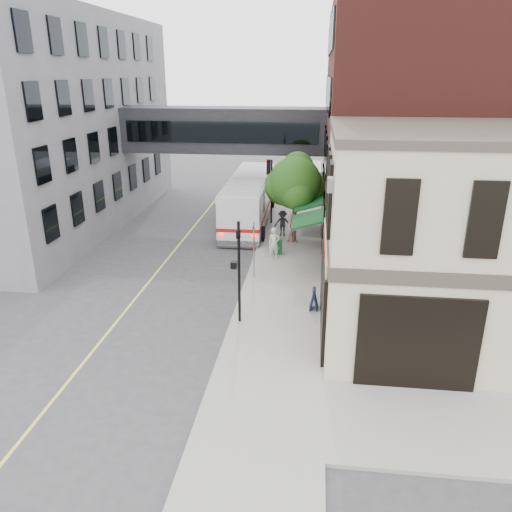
% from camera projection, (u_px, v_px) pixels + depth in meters
% --- Properties ---
extents(ground, '(120.00, 120.00, 0.00)m').
position_uv_depth(ground, '(222.00, 347.00, 19.86)').
color(ground, '#38383A').
rests_on(ground, ground).
extents(sidewalk_main, '(4.00, 60.00, 0.15)m').
position_uv_depth(sidewalk_main, '(291.00, 238.00, 32.64)').
color(sidewalk_main, gray).
rests_on(sidewalk_main, ground).
extents(corner_building, '(10.19, 8.12, 8.45)m').
position_uv_depth(corner_building, '(458.00, 240.00, 19.25)').
color(corner_building, '#C0B792').
rests_on(corner_building, ground).
extents(brick_building, '(13.76, 18.00, 14.00)m').
position_uv_depth(brick_building, '(426.00, 130.00, 30.26)').
color(brick_building, '#481B16').
rests_on(brick_building, ground).
extents(opposite_building, '(14.00, 24.00, 14.00)m').
position_uv_depth(opposite_building, '(19.00, 123.00, 34.21)').
color(opposite_building, slate).
rests_on(opposite_building, ground).
extents(skyway_bridge, '(14.00, 3.18, 3.00)m').
position_uv_depth(skyway_bridge, '(225.00, 130.00, 34.68)').
color(skyway_bridge, black).
rests_on(skyway_bridge, ground).
extents(traffic_signal_near, '(0.44, 0.22, 4.60)m').
position_uv_depth(traffic_signal_near, '(238.00, 260.00, 20.64)').
color(traffic_signal_near, black).
rests_on(traffic_signal_near, sidewalk_main).
extents(traffic_signal_far, '(0.53, 0.28, 4.50)m').
position_uv_depth(traffic_signal_far, '(270.00, 179.00, 34.49)').
color(traffic_signal_far, black).
rests_on(traffic_signal_far, sidewalk_main).
extents(street_sign_pole, '(0.08, 0.75, 3.00)m').
position_uv_depth(street_sign_pole, '(254.00, 245.00, 25.65)').
color(street_sign_pole, gray).
rests_on(street_sign_pole, sidewalk_main).
extents(street_tree, '(3.80, 3.20, 5.60)m').
position_uv_depth(street_tree, '(295.00, 183.00, 30.55)').
color(street_tree, '#382619').
rests_on(street_tree, sidewalk_main).
extents(lane_marking, '(0.12, 40.00, 0.01)m').
position_uv_depth(lane_marking, '(170.00, 256.00, 29.72)').
color(lane_marking, '#D8CC4C').
rests_on(lane_marking, ground).
extents(bus, '(3.06, 12.19, 3.27)m').
position_uv_depth(bus, '(250.00, 197.00, 35.71)').
color(bus, silver).
rests_on(bus, ground).
extents(pedestrian_a, '(0.74, 0.57, 1.82)m').
position_uv_depth(pedestrian_a, '(274.00, 243.00, 28.56)').
color(pedestrian_a, silver).
rests_on(pedestrian_a, sidewalk_main).
extents(pedestrian_b, '(0.95, 0.76, 1.87)m').
position_uv_depth(pedestrian_b, '(294.00, 228.00, 31.20)').
color(pedestrian_b, pink).
rests_on(pedestrian_b, sidewalk_main).
extents(pedestrian_c, '(1.15, 0.73, 1.69)m').
position_uv_depth(pedestrian_c, '(283.00, 223.00, 32.59)').
color(pedestrian_c, '#202129').
rests_on(pedestrian_c, sidewalk_main).
extents(newspaper_box, '(0.56, 0.53, 0.94)m').
position_uv_depth(newspaper_box, '(278.00, 246.00, 29.44)').
color(newspaper_box, '#135327').
rests_on(newspaper_box, sidewalk_main).
extents(sandwich_board, '(0.37, 0.57, 1.00)m').
position_uv_depth(sandwich_board, '(314.00, 299.00, 22.54)').
color(sandwich_board, black).
rests_on(sandwich_board, sidewalk_main).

